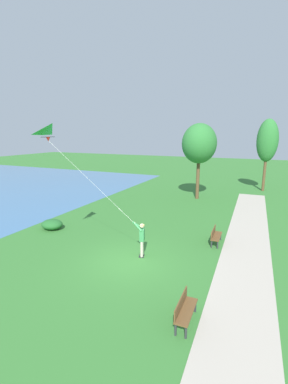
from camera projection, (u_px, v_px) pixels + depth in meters
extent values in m
plane|color=#33702D|center=(129.00, 262.00, 12.94)|extent=(120.00, 120.00, 0.00)
cube|color=#ADA393|center=(245.00, 264.00, 12.66)|extent=(3.31, 32.06, 0.02)
cube|color=#232328|center=(141.00, 257.00, 13.38)|extent=(0.26, 0.18, 0.06)
cylinder|color=beige|center=(142.00, 249.00, 13.28)|extent=(0.14, 0.14, 0.82)
cube|color=#232328|center=(142.00, 255.00, 13.61)|extent=(0.26, 0.18, 0.06)
cylinder|color=beige|center=(142.00, 247.00, 13.52)|extent=(0.14, 0.14, 0.82)
cube|color=#38894C|center=(142.00, 235.00, 13.25)|extent=(0.33, 0.45, 0.60)
sphere|color=beige|center=(142.00, 226.00, 13.15)|extent=(0.22, 0.22, 0.22)
ellipsoid|color=tan|center=(142.00, 225.00, 13.14)|extent=(0.28, 0.28, 0.13)
cylinder|color=#38894C|center=(137.00, 226.00, 13.09)|extent=(0.56, 0.20, 0.43)
cylinder|color=#38894C|center=(138.00, 225.00, 13.27)|extent=(0.45, 0.46, 0.43)
sphere|color=beige|center=(134.00, 223.00, 13.17)|extent=(0.10, 0.10, 0.10)
pyramid|color=green|center=(53.00, 131.00, 12.70)|extent=(0.96, 1.52, 0.58)
cone|color=red|center=(48.00, 139.00, 12.82)|extent=(0.25, 0.25, 0.22)
cylinder|color=black|center=(48.00, 137.00, 12.79)|extent=(0.40, 1.30, 0.02)
cylinder|color=silver|center=(92.00, 182.00, 13.00)|extent=(3.99, 1.24, 4.01)
cube|color=brown|center=(186.00, 311.00, 8.66)|extent=(0.48, 1.51, 0.05)
cube|color=brown|center=(181.00, 303.00, 8.68)|extent=(0.08, 1.50, 0.40)
cube|color=#2D2D33|center=(195.00, 306.00, 9.25)|extent=(0.06, 0.06, 0.45)
cube|color=#2D2D33|center=(186.00, 304.00, 9.37)|extent=(0.06, 0.06, 0.45)
cube|color=#2D2D33|center=(186.00, 332.00, 8.04)|extent=(0.06, 0.06, 0.45)
cube|color=#2D2D33|center=(176.00, 329.00, 8.16)|extent=(0.06, 0.06, 0.45)
cube|color=brown|center=(217.00, 236.00, 14.97)|extent=(0.48, 1.51, 0.05)
cube|color=brown|center=(213.00, 232.00, 14.99)|extent=(0.08, 1.50, 0.40)
cube|color=#2D2D33|center=(221.00, 236.00, 15.56)|extent=(0.06, 0.06, 0.45)
cube|color=#2D2D33|center=(215.00, 235.00, 15.68)|extent=(0.06, 0.06, 0.45)
cube|color=#2D2D33|center=(218.00, 245.00, 14.35)|extent=(0.06, 0.06, 0.45)
cube|color=#2D2D33|center=(212.00, 244.00, 14.47)|extent=(0.06, 0.06, 0.45)
cylinder|color=brown|center=(264.00, 173.00, 28.60)|extent=(0.29, 0.29, 3.82)
ellipsoid|color=#2D7533|center=(267.00, 140.00, 27.86)|extent=(2.13, 1.90, 4.43)
cylinder|color=brown|center=(198.00, 178.00, 25.14)|extent=(0.31, 0.31, 3.91)
ellipsoid|color=#2D7533|center=(199.00, 143.00, 24.45)|extent=(3.14, 3.54, 3.64)
ellipsoid|color=#236028|center=(52.00, 224.00, 17.29)|extent=(1.41, 1.20, 0.64)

